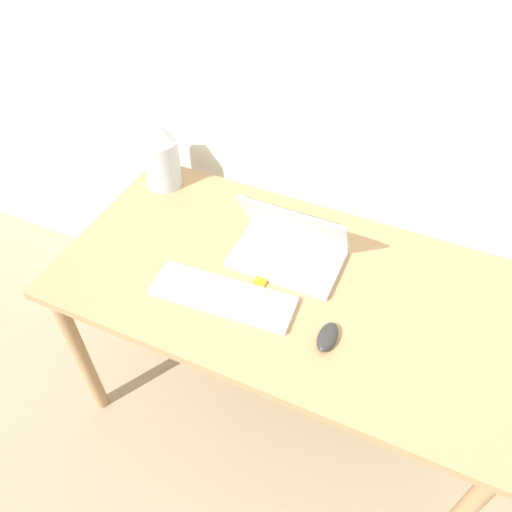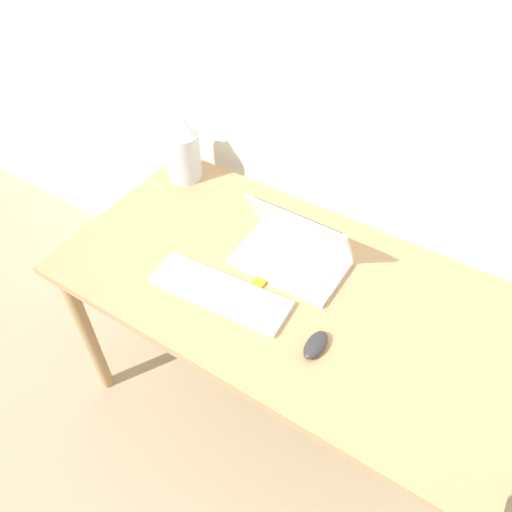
# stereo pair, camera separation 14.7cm
# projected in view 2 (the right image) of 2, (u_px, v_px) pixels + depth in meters

# --- Properties ---
(ground_plane) EXTENTS (12.00, 12.00, 0.00)m
(ground_plane) POSITION_uv_depth(u_px,v_px,m) (228.00, 480.00, 1.84)
(ground_plane) COLOR tan
(wall_back) EXTENTS (6.00, 0.05, 2.50)m
(wall_back) POSITION_uv_depth(u_px,v_px,m) (375.00, 69.00, 1.41)
(wall_back) COLOR silver
(wall_back) RESTS_ON ground_plane
(desk) EXTENTS (1.43, 0.75, 0.74)m
(desk) POSITION_uv_depth(u_px,v_px,m) (287.00, 301.00, 1.58)
(desk) COLOR tan
(desk) RESTS_ON ground_plane
(laptop) EXTENTS (0.34, 0.22, 0.21)m
(laptop) POSITION_uv_depth(u_px,v_px,m) (294.00, 250.00, 1.56)
(laptop) COLOR silver
(laptop) RESTS_ON desk
(keyboard) EXTENTS (0.44, 0.16, 0.02)m
(keyboard) POSITION_uv_depth(u_px,v_px,m) (220.00, 292.00, 1.49)
(keyboard) COLOR white
(keyboard) RESTS_ON desk
(mouse) EXTENTS (0.05, 0.10, 0.03)m
(mouse) POSITION_uv_depth(u_px,v_px,m) (316.00, 345.00, 1.35)
(mouse) COLOR #2D2D2D
(mouse) RESTS_ON desk
(vase) EXTENTS (0.13, 0.13, 0.26)m
(vase) POSITION_uv_depth(u_px,v_px,m) (182.00, 147.00, 1.80)
(vase) COLOR silver
(vase) RESTS_ON desk
(mp3_player) EXTENTS (0.04, 0.05, 0.01)m
(mp3_player) POSITION_uv_depth(u_px,v_px,m) (260.00, 282.00, 1.52)
(mp3_player) COLOR orange
(mp3_player) RESTS_ON desk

